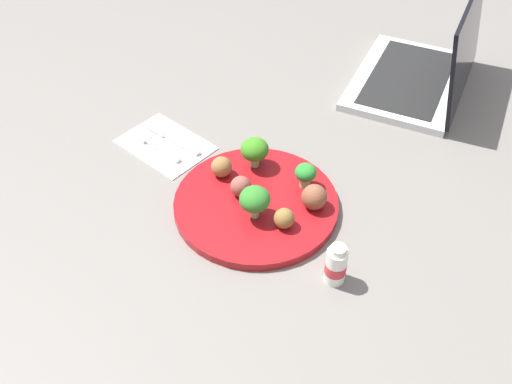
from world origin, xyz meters
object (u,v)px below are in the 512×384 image
at_px(broccoli_floret_mid_right, 255,200).
at_px(laptop, 425,72).
at_px(meatball_mid_right, 241,186).
at_px(meatball_front_right, 284,218).
at_px(napkin, 165,144).
at_px(broccoli_floret_back_left, 255,150).
at_px(knife, 169,136).
at_px(yogurt_bottle, 336,265).
at_px(broccoli_floret_mid_left, 306,174).
at_px(meatball_far_rim, 314,197).
at_px(plate, 256,204).
at_px(fork, 155,145).
at_px(meatball_back_left, 222,167).

height_order(broccoli_floret_mid_right, laptop, laptop).
distance_m(meatball_mid_right, meatball_front_right, 0.10).
bearing_deg(meatball_front_right, napkin, -4.56).
relative_size(broccoli_floret_back_left, knife, 0.39).
height_order(knife, yogurt_bottle, yogurt_bottle).
distance_m(broccoli_floret_mid_right, broccoli_floret_back_left, 0.13).
distance_m(broccoli_floret_mid_left, broccoli_floret_mid_right, 0.11).
bearing_deg(laptop, meatball_far_rim, 96.32).
xyz_separation_m(plate, broccoli_floret_back_left, (0.06, -0.07, 0.04)).
xyz_separation_m(meatball_far_rim, laptop, (0.05, -0.46, 0.00)).
relative_size(broccoli_floret_mid_right, yogurt_bottle, 0.79).
bearing_deg(broccoli_floret_mid_left, laptop, -88.78).
distance_m(plate, meatball_front_right, 0.08).
height_order(plate, broccoli_floret_mid_right, broccoli_floret_mid_right).
bearing_deg(knife, meatball_mid_right, 171.17).
relative_size(broccoli_floret_mid_right, fork, 0.49).
height_order(broccoli_floret_mid_right, meatball_back_left, broccoli_floret_mid_right).
bearing_deg(meatball_mid_right, plate, -170.40).
bearing_deg(yogurt_bottle, laptop, -73.82).
distance_m(meatball_front_right, yogurt_bottle, 0.12).
bearing_deg(fork, knife, -90.97).
xyz_separation_m(meatball_far_rim, napkin, (0.32, 0.04, -0.04)).
xyz_separation_m(meatball_mid_right, fork, (0.22, 0.00, -0.03)).
xyz_separation_m(broccoli_floret_mid_left, meatball_mid_right, (0.07, 0.09, -0.01)).
relative_size(fork, knife, 0.83).
relative_size(meatball_back_left, fork, 0.31).
distance_m(meatball_back_left, meatball_front_right, 0.16).
bearing_deg(meatball_far_rim, fork, 10.23).
bearing_deg(fork, yogurt_bottle, 175.92).
bearing_deg(meatball_mid_right, broccoli_floret_back_left, -66.16).
xyz_separation_m(meatball_mid_right, yogurt_bottle, (-0.22, 0.03, -0.00)).
relative_size(napkin, yogurt_bottle, 2.31).
xyz_separation_m(broccoli_floret_back_left, meatball_far_rim, (-0.14, 0.01, -0.01)).
xyz_separation_m(napkin, yogurt_bottle, (-0.43, 0.05, 0.03)).
xyz_separation_m(plate, broccoli_floret_mid_left, (-0.04, -0.08, 0.04)).
height_order(plate, meatball_front_right, meatball_front_right).
height_order(meatball_mid_right, meatball_front_right, meatball_mid_right).
bearing_deg(knife, yogurt_bottle, 171.33).
relative_size(broccoli_floret_mid_right, meatball_front_right, 1.73).
height_order(plate, broccoli_floret_mid_left, broccoli_floret_mid_left).
xyz_separation_m(plate, meatball_far_rim, (-0.08, -0.05, 0.03)).
bearing_deg(knife, broccoli_floret_mid_left, -169.31).
bearing_deg(meatball_front_right, plate, -10.91).
relative_size(broccoli_floret_back_left, meatball_mid_right, 1.58).
bearing_deg(plate, broccoli_floret_mid_left, -115.47).
xyz_separation_m(meatball_front_right, napkin, (0.31, -0.03, -0.03)).
distance_m(broccoli_floret_back_left, meatball_mid_right, 0.08).
bearing_deg(meatball_back_left, knife, -7.02).
bearing_deg(meatball_front_right, meatball_back_left, -8.19).
relative_size(plate, napkin, 1.65).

